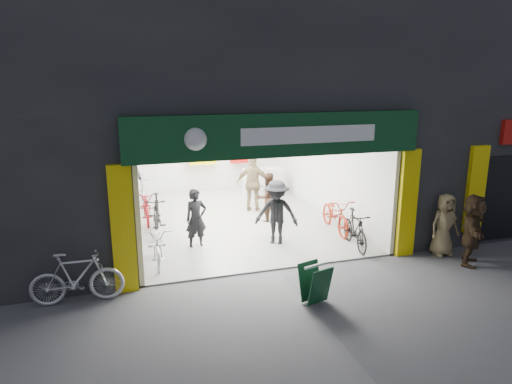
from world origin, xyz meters
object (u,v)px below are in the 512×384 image
parked_bike (77,278)px  pedestrian_near (444,225)px  bike_right_front (355,230)px  bike_left_front (158,244)px  sandwich_board (315,282)px

parked_bike → pedestrian_near: (8.31, 0.00, 0.24)m
parked_bike → bike_right_front: bearing=-78.8°
bike_left_front → sandwich_board: 3.94m
parked_bike → sandwich_board: bearing=-104.9°
bike_left_front → parked_bike: 2.28m
pedestrian_near → sandwich_board: pedestrian_near is taller
sandwich_board → bike_left_front: bearing=116.9°
bike_left_front → bike_right_front: (4.83, -0.55, 0.03)m
bike_right_front → pedestrian_near: (1.83, -1.01, 0.27)m
parked_bike → pedestrian_near: size_ratio=1.13×
bike_right_front → pedestrian_near: pedestrian_near is taller
bike_right_front → pedestrian_near: 2.11m
bike_left_front → pedestrian_near: (6.66, -1.56, 0.30)m
parked_bike → pedestrian_near: 8.31m
bike_left_front → sandwich_board: (2.66, -2.90, -0.05)m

